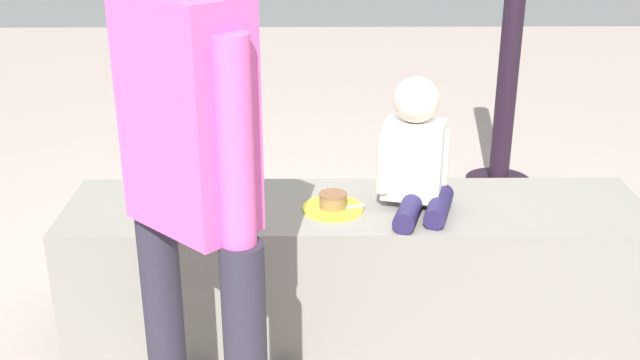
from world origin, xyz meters
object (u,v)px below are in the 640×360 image
cake_plate (333,204)px  cake_box_white (168,231)px  child_seated (416,153)px  water_bottle_near_gift (470,207)px  adult_standing (190,151)px  handbag_black_leather (291,218)px  gift_bag (415,190)px

cake_plate → cake_box_white: cake_plate is taller
cake_plate → cake_box_white: 1.16m
child_seated → cake_box_white: child_seated is taller
water_bottle_near_gift → cake_box_white: (-1.47, -0.22, -0.02)m
cake_plate → cake_box_white: bearing=135.6°
adult_standing → child_seated: bearing=45.5°
adult_standing → handbag_black_leather: 1.72m
water_bottle_near_gift → cake_box_white: 1.49m
child_seated → handbag_black_leather: bearing=121.4°
adult_standing → cake_box_white: bearing=104.5°
water_bottle_near_gift → cake_box_white: water_bottle_near_gift is taller
child_seated → cake_plate: size_ratio=2.16×
handbag_black_leather → cake_plate: bearing=-77.3°
child_seated → gift_bag: size_ratio=1.34×
child_seated → handbag_black_leather: size_ratio=1.53×
adult_standing → cake_plate: bearing=60.2°
adult_standing → water_bottle_near_gift: adult_standing is taller
adult_standing → gift_bag: size_ratio=4.54×
child_seated → adult_standing: (-0.68, -0.69, 0.26)m
gift_bag → water_bottle_near_gift: bearing=-9.6°
water_bottle_near_gift → cake_box_white: bearing=-171.7°
cake_plate → water_bottle_near_gift: bearing=53.4°
water_bottle_near_gift → cake_box_white: size_ratio=0.61×
cake_box_white → handbag_black_leather: handbag_black_leather is taller
child_seated → water_bottle_near_gift: child_seated is taller
cake_plate → adult_standing: bearing=-119.8°
child_seated → handbag_black_leather: 1.09m
gift_bag → water_bottle_near_gift: gift_bag is taller
adult_standing → cake_box_white: (-0.37, 1.42, -0.92)m
cake_box_white → cake_plate: bearing=-44.4°
gift_bag → cake_box_white: gift_bag is taller
gift_bag → cake_box_white: size_ratio=1.15×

